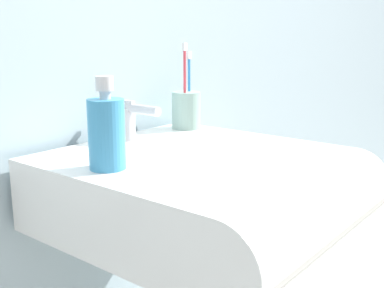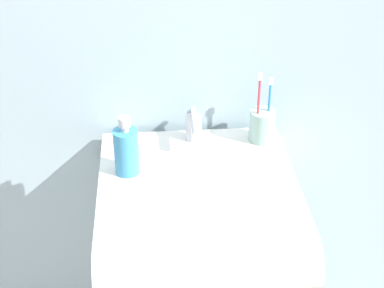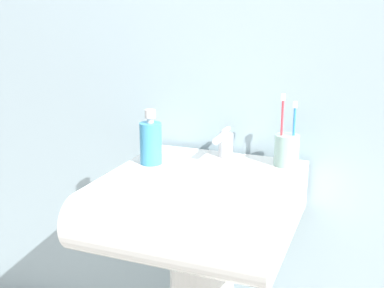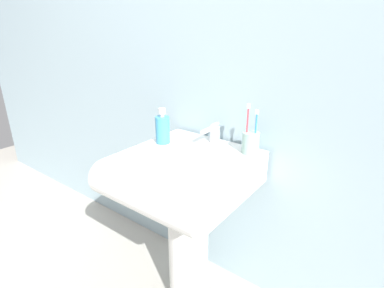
# 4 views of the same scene
# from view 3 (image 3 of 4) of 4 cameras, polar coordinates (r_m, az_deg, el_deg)

# --- Properties ---
(wall_back) EXTENTS (5.00, 0.05, 2.40)m
(wall_back) POSITION_cam_3_polar(r_m,az_deg,el_deg) (1.58, 5.16, 13.28)
(wall_back) COLOR #9EB7C1
(wall_back) RESTS_ON ground
(sink_basin) EXTENTS (0.53, 0.58, 0.15)m
(sink_basin) POSITION_cam_3_polar(r_m,az_deg,el_deg) (1.35, 0.38, -7.50)
(sink_basin) COLOR white
(sink_basin) RESTS_ON sink_pedestal
(faucet) EXTENTS (0.05, 0.13, 0.09)m
(faucet) POSITION_cam_3_polar(r_m,az_deg,el_deg) (1.53, 3.92, 0.13)
(faucet) COLOR silver
(faucet) RESTS_ON sink_basin
(toothbrush_cup) EXTENTS (0.07, 0.07, 0.22)m
(toothbrush_cup) POSITION_cam_3_polar(r_m,az_deg,el_deg) (1.48, 11.17, -0.63)
(toothbrush_cup) COLOR #99BFB2
(toothbrush_cup) RESTS_ON sink_basin
(soap_bottle) EXTENTS (0.07, 0.07, 0.17)m
(soap_bottle) POSITION_cam_3_polar(r_m,az_deg,el_deg) (1.47, -4.91, 0.25)
(soap_bottle) COLOR #3F99CC
(soap_bottle) RESTS_ON sink_basin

